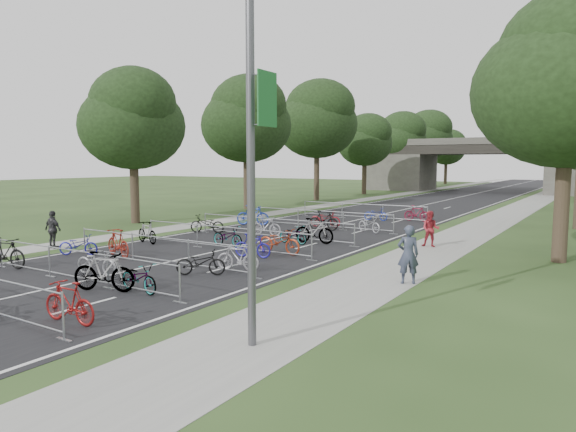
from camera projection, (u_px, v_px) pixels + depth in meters
name	position (u px, v px, depth m)	size (l,w,h in m)	color
road	(454.00, 198.00, 55.75)	(11.00, 140.00, 0.01)	black
sidewalk_right	(535.00, 201.00, 51.47)	(3.00, 140.00, 0.01)	gray
sidewalk_left	(388.00, 196.00, 59.76)	(2.00, 140.00, 0.01)	gray
lane_markings	(454.00, 199.00, 55.75)	(0.12, 140.00, 0.00)	silver
overpass_bridge	(485.00, 165.00, 67.96)	(31.00, 8.00, 7.05)	#44423D
lamppost	(252.00, 145.00, 10.60)	(0.61, 0.65, 8.21)	#4C4C51
tree_left_0	(133.00, 122.00, 32.60)	(6.72, 6.72, 10.25)	#33261C
tree_right_0	(572.00, 83.00, 19.45)	(7.17, 7.17, 10.93)	#33261C
tree_left_1	(247.00, 121.00, 42.57)	(7.56, 7.56, 11.53)	#33261C
tree_left_2	(317.00, 121.00, 52.55)	(8.40, 8.40, 12.81)	#33261C
tree_left_3	(365.00, 141.00, 62.78)	(6.72, 6.72, 10.25)	#33261C
tree_left_4	(400.00, 138.00, 72.76)	(7.56, 7.56, 11.53)	#33261C
tree_left_5	(427.00, 136.00, 82.73)	(8.40, 8.40, 12.81)	#33261C
tree_left_6	(447.00, 148.00, 92.97)	(6.72, 6.72, 10.25)	#33261C
barrier_row_1	(77.00, 266.00, 16.79)	(9.70, 0.08, 1.10)	#93959A
barrier_row_2	(159.00, 250.00, 19.81)	(9.70, 0.08, 1.10)	#93959A
barrier_row_3	(223.00, 238.00, 22.99)	(9.70, 0.08, 1.10)	#93959A
barrier_row_4	(273.00, 228.00, 26.35)	(9.70, 0.08, 1.10)	#93959A
barrier_row_5	(320.00, 219.00, 30.54)	(9.70, 0.08, 1.10)	#93959A
barrier_row_6	(362.00, 211.00, 35.57)	(9.70, 0.08, 1.10)	#93959A
bike_3	(69.00, 303.00, 12.47)	(0.50, 1.77, 1.06)	maroon
bike_4	(5.00, 253.00, 19.00)	(0.55, 1.94, 1.17)	black
bike_5	(97.00, 262.00, 17.88)	(0.62, 1.77, 0.93)	gray
bike_6	(104.00, 272.00, 15.57)	(0.58, 2.04, 1.23)	#93959A
bike_7	(139.00, 278.00, 15.49)	(0.60, 1.72, 0.91)	#93959A
bike_8	(78.00, 245.00, 21.68)	(0.58, 1.67, 0.88)	navy
bike_9	(118.00, 243.00, 21.27)	(0.55, 1.96, 1.18)	maroon
bike_10	(201.00, 263.00, 17.84)	(0.60, 1.72, 0.90)	black
bike_11	(238.00, 258.00, 18.54)	(0.46, 1.65, 0.99)	#96949B
bike_12	(147.00, 233.00, 24.85)	(0.50, 1.77, 1.06)	#93959A
bike_13	(228.00, 237.00, 23.81)	(0.65, 1.87, 0.98)	#93959A
bike_14	(253.00, 246.00, 21.12)	(0.46, 1.65, 0.99)	navy
bike_15	(279.00, 241.00, 22.00)	(0.72, 2.08, 1.09)	#9E3217
bike_16	(207.00, 224.00, 28.49)	(0.69, 1.97, 1.03)	black
bike_17	(266.00, 226.00, 27.27)	(0.51, 1.81, 1.09)	#939299
bike_18	(293.00, 235.00, 24.75)	(0.59, 1.70, 0.89)	#93959A
bike_19	(314.00, 231.00, 24.87)	(0.57, 2.02, 1.22)	#93959A
bike_20	(253.00, 215.00, 32.06)	(0.59, 2.09, 1.26)	navy
bike_21	(325.00, 219.00, 31.19)	(0.66, 1.90, 1.00)	maroon
bike_22	(324.00, 221.00, 29.74)	(0.53, 1.87, 1.13)	black
bike_23	(369.00, 224.00, 28.82)	(0.62, 1.78, 0.94)	#A3A4AB
bike_26	(376.00, 214.00, 34.65)	(0.58, 1.67, 0.88)	navy
bike_27	(417.00, 213.00, 34.18)	(0.50, 1.76, 1.06)	maroon
pedestrian_a	(408.00, 255.00, 16.56)	(0.70, 0.46, 1.91)	#32384B
pedestrian_b	(431.00, 229.00, 23.78)	(0.81, 0.63, 1.68)	maroon
pedestrian_c	(53.00, 230.00, 23.38)	(1.01, 0.42, 1.73)	#2A2A2D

